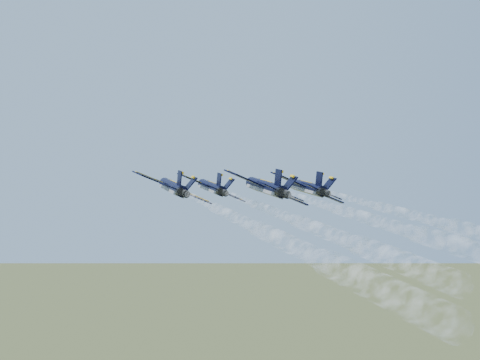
{
  "coord_description": "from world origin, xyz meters",
  "views": [
    {
      "loc": [
        -1.44,
        -104.33,
        102.72
      ],
      "look_at": [
        3.63,
        -0.83,
        103.83
      ],
      "focal_mm": 55.0,
      "sensor_mm": 36.0,
      "label": 1
    }
  ],
  "objects_px": {
    "jet_left": "(172,187)",
    "jet_slot": "(265,187)",
    "jet_lead": "(211,187)",
    "jet_right": "(305,187)"
  },
  "relations": [
    {
      "from": "jet_left",
      "to": "jet_slot",
      "type": "height_order",
      "value": "same"
    },
    {
      "from": "jet_right",
      "to": "jet_slot",
      "type": "height_order",
      "value": "same"
    },
    {
      "from": "jet_right",
      "to": "jet_slot",
      "type": "distance_m",
      "value": 14.38
    },
    {
      "from": "jet_left",
      "to": "jet_slot",
      "type": "distance_m",
      "value": 14.12
    },
    {
      "from": "jet_lead",
      "to": "jet_slot",
      "type": "relative_size",
      "value": 1.0
    },
    {
      "from": "jet_slot",
      "to": "jet_lead",
      "type": "bearing_deg",
      "value": 91.18
    },
    {
      "from": "jet_lead",
      "to": "jet_left",
      "type": "height_order",
      "value": "same"
    },
    {
      "from": "jet_lead",
      "to": "jet_right",
      "type": "height_order",
      "value": "same"
    },
    {
      "from": "jet_lead",
      "to": "jet_left",
      "type": "bearing_deg",
      "value": -125.57
    },
    {
      "from": "jet_right",
      "to": "jet_slot",
      "type": "xyz_separation_m",
      "value": [
        -6.84,
        -12.65,
        0.0
      ]
    }
  ]
}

